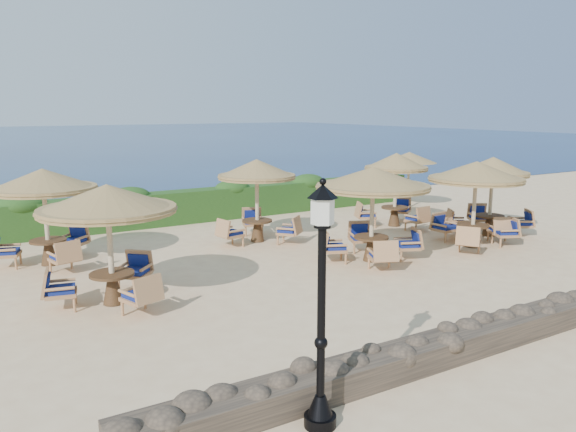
{
  "coord_description": "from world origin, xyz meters",
  "views": [
    {
      "loc": [
        -8.72,
        -12.53,
        4.24
      ],
      "look_at": [
        -0.94,
        0.53,
        1.3
      ],
      "focal_mm": 35.0,
      "sensor_mm": 36.0,
      "label": 1
    }
  ],
  "objects_px": {
    "cafe_set_5": "(396,178)",
    "cafe_set_6": "(492,186)",
    "cafe_set_1": "(373,194)",
    "cafe_set_3": "(44,196)",
    "lamp_post": "(321,318)",
    "extra_parasol": "(409,158)",
    "cafe_set_2": "(476,185)",
    "cafe_set_4": "(257,185)",
    "cafe_set_0": "(108,217)"
  },
  "relations": [
    {
      "from": "cafe_set_5",
      "to": "cafe_set_6",
      "type": "height_order",
      "value": "same"
    },
    {
      "from": "cafe_set_1",
      "to": "cafe_set_3",
      "type": "distance_m",
      "value": 8.89
    },
    {
      "from": "lamp_post",
      "to": "extra_parasol",
      "type": "xyz_separation_m",
      "value": [
        12.6,
        12.0,
        0.62
      ]
    },
    {
      "from": "extra_parasol",
      "to": "cafe_set_5",
      "type": "relative_size",
      "value": 0.87
    },
    {
      "from": "cafe_set_1",
      "to": "cafe_set_2",
      "type": "distance_m",
      "value": 3.74
    },
    {
      "from": "cafe_set_3",
      "to": "cafe_set_4",
      "type": "relative_size",
      "value": 1.04
    },
    {
      "from": "cafe_set_5",
      "to": "cafe_set_1",
      "type": "bearing_deg",
      "value": -138.73
    },
    {
      "from": "cafe_set_2",
      "to": "cafe_set_6",
      "type": "distance_m",
      "value": 1.88
    },
    {
      "from": "lamp_post",
      "to": "extra_parasol",
      "type": "relative_size",
      "value": 1.38
    },
    {
      "from": "cafe_set_3",
      "to": "cafe_set_6",
      "type": "height_order",
      "value": "same"
    },
    {
      "from": "cafe_set_3",
      "to": "cafe_set_5",
      "type": "bearing_deg",
      "value": -4.37
    },
    {
      "from": "cafe_set_1",
      "to": "cafe_set_6",
      "type": "relative_size",
      "value": 1.15
    },
    {
      "from": "extra_parasol",
      "to": "cafe_set_6",
      "type": "relative_size",
      "value": 0.87
    },
    {
      "from": "cafe_set_1",
      "to": "cafe_set_5",
      "type": "distance_m",
      "value": 5.01
    },
    {
      "from": "cafe_set_1",
      "to": "cafe_set_4",
      "type": "distance_m",
      "value": 4.06
    },
    {
      "from": "cafe_set_2",
      "to": "cafe_set_3",
      "type": "xyz_separation_m",
      "value": [
        -11.56,
        4.52,
        -0.01
      ]
    },
    {
      "from": "extra_parasol",
      "to": "cafe_set_5",
      "type": "distance_m",
      "value": 3.87
    },
    {
      "from": "cafe_set_4",
      "to": "cafe_set_6",
      "type": "height_order",
      "value": "same"
    },
    {
      "from": "extra_parasol",
      "to": "cafe_set_6",
      "type": "bearing_deg",
      "value": -103.47
    },
    {
      "from": "extra_parasol",
      "to": "cafe_set_6",
      "type": "height_order",
      "value": "cafe_set_6"
    },
    {
      "from": "cafe_set_1",
      "to": "cafe_set_6",
      "type": "distance_m",
      "value": 5.44
    },
    {
      "from": "cafe_set_0",
      "to": "cafe_set_5",
      "type": "bearing_deg",
      "value": 16.27
    },
    {
      "from": "cafe_set_0",
      "to": "cafe_set_4",
      "type": "height_order",
      "value": "same"
    },
    {
      "from": "extra_parasol",
      "to": "cafe_set_2",
      "type": "bearing_deg",
      "value": -115.86
    },
    {
      "from": "lamp_post",
      "to": "cafe_set_1",
      "type": "bearing_deg",
      "value": 46.41
    },
    {
      "from": "cafe_set_4",
      "to": "cafe_set_6",
      "type": "relative_size",
      "value": 0.99
    },
    {
      "from": "cafe_set_4",
      "to": "cafe_set_5",
      "type": "bearing_deg",
      "value": -4.22
    },
    {
      "from": "lamp_post",
      "to": "cafe_set_0",
      "type": "relative_size",
      "value": 1.12
    },
    {
      "from": "extra_parasol",
      "to": "cafe_set_3",
      "type": "height_order",
      "value": "cafe_set_3"
    },
    {
      "from": "extra_parasol",
      "to": "cafe_set_0",
      "type": "bearing_deg",
      "value": -157.67
    },
    {
      "from": "cafe_set_2",
      "to": "extra_parasol",
      "type": "bearing_deg",
      "value": 64.14
    },
    {
      "from": "lamp_post",
      "to": "cafe_set_5",
      "type": "relative_size",
      "value": 1.2
    },
    {
      "from": "extra_parasol",
      "to": "cafe_set_3",
      "type": "xyz_separation_m",
      "value": [
        -14.54,
        -1.61,
        -0.26
      ]
    },
    {
      "from": "extra_parasol",
      "to": "cafe_set_0",
      "type": "relative_size",
      "value": 0.82
    },
    {
      "from": "cafe_set_5",
      "to": "cafe_set_4",
      "type": "bearing_deg",
      "value": 175.78
    },
    {
      "from": "extra_parasol",
      "to": "cafe_set_1",
      "type": "xyz_separation_m",
      "value": [
        -6.7,
        -5.8,
        -0.26
      ]
    },
    {
      "from": "cafe_set_4",
      "to": "cafe_set_5",
      "type": "xyz_separation_m",
      "value": [
        5.42,
        -0.4,
        -0.07
      ]
    },
    {
      "from": "cafe_set_2",
      "to": "cafe_set_5",
      "type": "xyz_separation_m",
      "value": [
        0.04,
        3.64,
        -0.16
      ]
    },
    {
      "from": "lamp_post",
      "to": "cafe_set_3",
      "type": "xyz_separation_m",
      "value": [
        -1.94,
        10.39,
        0.36
      ]
    },
    {
      "from": "cafe_set_0",
      "to": "cafe_set_6",
      "type": "xyz_separation_m",
      "value": [
        12.53,
        0.32,
        -0.25
      ]
    },
    {
      "from": "cafe_set_2",
      "to": "cafe_set_4",
      "type": "relative_size",
      "value": 1.05
    },
    {
      "from": "extra_parasol",
      "to": "lamp_post",
      "type": "bearing_deg",
      "value": -136.4
    },
    {
      "from": "lamp_post",
      "to": "cafe_set_2",
      "type": "height_order",
      "value": "lamp_post"
    },
    {
      "from": "lamp_post",
      "to": "cafe_set_0",
      "type": "xyz_separation_m",
      "value": [
        -1.21,
        6.33,
        0.39
      ]
    },
    {
      "from": "lamp_post",
      "to": "cafe_set_1",
      "type": "xyz_separation_m",
      "value": [
        5.9,
        6.2,
        0.36
      ]
    },
    {
      "from": "cafe_set_2",
      "to": "cafe_set_4",
      "type": "height_order",
      "value": "same"
    },
    {
      "from": "cafe_set_0",
      "to": "cafe_set_3",
      "type": "xyz_separation_m",
      "value": [
        -0.73,
        4.06,
        -0.03
      ]
    },
    {
      "from": "cafe_set_0",
      "to": "cafe_set_3",
      "type": "height_order",
      "value": "same"
    },
    {
      "from": "cafe_set_1",
      "to": "cafe_set_4",
      "type": "relative_size",
      "value": 1.17
    },
    {
      "from": "cafe_set_5",
      "to": "cafe_set_3",
      "type": "bearing_deg",
      "value": 175.63
    }
  ]
}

